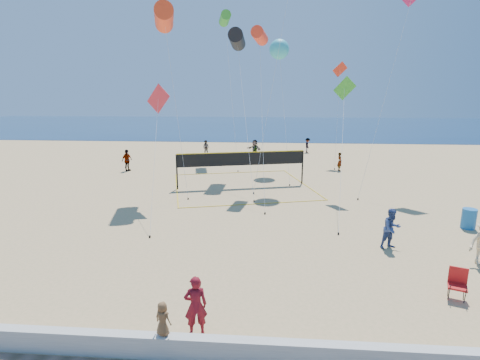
# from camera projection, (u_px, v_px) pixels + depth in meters

# --- Properties ---
(ground) EXTENTS (120.00, 120.00, 0.00)m
(ground) POSITION_uv_depth(u_px,v_px,m) (263.00, 296.00, 11.87)
(ground) COLOR tan
(ground) RESTS_ON ground
(ocean) EXTENTS (140.00, 50.00, 0.03)m
(ocean) POSITION_uv_depth(u_px,v_px,m) (269.00, 126.00, 72.03)
(ocean) COLOR #10294C
(ocean) RESTS_ON ground
(seawall) EXTENTS (32.00, 0.30, 0.60)m
(seawall) POSITION_uv_depth(u_px,v_px,m) (261.00, 352.00, 8.89)
(seawall) COLOR silver
(seawall) RESTS_ON ground
(woman) EXTENTS (0.70, 0.56, 1.68)m
(woman) POSITION_uv_depth(u_px,v_px,m) (196.00, 306.00, 9.84)
(woman) COLOR maroon
(woman) RESTS_ON ground
(toddler) EXTENTS (0.49, 0.40, 0.86)m
(toddler) POSITION_uv_depth(u_px,v_px,m) (163.00, 319.00, 8.95)
(toddler) COLOR brown
(toddler) RESTS_ON seawall
(bystander_a) EXTENTS (1.00, 0.90, 1.70)m
(bystander_a) POSITION_uv_depth(u_px,v_px,m) (392.00, 229.00, 15.36)
(bystander_a) COLOR navy
(bystander_a) RESTS_ON ground
(far_person_0) EXTENTS (0.83, 1.12, 1.77)m
(far_person_0) POSITION_uv_depth(u_px,v_px,m) (127.00, 160.00, 30.54)
(far_person_0) COLOR gray
(far_person_0) RESTS_ON ground
(far_person_1) EXTENTS (1.69, 1.54, 1.88)m
(far_person_1) POSITION_uv_depth(u_px,v_px,m) (255.00, 149.00, 35.99)
(far_person_1) COLOR gray
(far_person_1) RESTS_ON ground
(far_person_2) EXTENTS (0.46, 0.61, 1.51)m
(far_person_2) POSITION_uv_depth(u_px,v_px,m) (340.00, 162.00, 30.67)
(far_person_2) COLOR gray
(far_person_2) RESTS_ON ground
(far_person_3) EXTENTS (0.86, 0.75, 1.49)m
(far_person_3) POSITION_uv_depth(u_px,v_px,m) (206.00, 148.00, 38.52)
(far_person_3) COLOR gray
(far_person_3) RESTS_ON ground
(far_person_4) EXTENTS (0.58, 1.00, 1.55)m
(far_person_4) POSITION_uv_depth(u_px,v_px,m) (308.00, 145.00, 39.97)
(far_person_4) COLOR gray
(far_person_4) RESTS_ON ground
(camp_chair) EXTENTS (0.68, 0.78, 1.10)m
(camp_chair) POSITION_uv_depth(u_px,v_px,m) (458.00, 282.00, 11.63)
(camp_chair) COLOR #B11414
(camp_chair) RESTS_ON ground
(trash_barrel) EXTENTS (0.85, 0.85, 0.96)m
(trash_barrel) POSITION_uv_depth(u_px,v_px,m) (469.00, 219.00, 17.68)
(trash_barrel) COLOR #185EA2
(trash_barrel) RESTS_ON ground
(volleyball_net) EXTENTS (10.88, 10.77, 2.38)m
(volleyball_net) POSITION_uv_depth(u_px,v_px,m) (242.00, 163.00, 25.41)
(volleyball_net) COLOR black
(volleyball_net) RESTS_ON ground
(kite_0) EXTENTS (2.53, 3.67, 11.41)m
(kite_0) POSITION_uv_depth(u_px,v_px,m) (164.00, 17.00, 22.35)
(kite_0) COLOR #F33E19
(kite_0) RESTS_ON ground
(kite_1) EXTENTS (2.27, 9.23, 10.81)m
(kite_1) POSITION_uv_depth(u_px,v_px,m) (237.00, 40.00, 27.55)
(kite_1) COLOR black
(kite_1) RESTS_ON ground
(kite_2) EXTENTS (1.17, 7.37, 10.33)m
(kite_2) POSITION_uv_depth(u_px,v_px,m) (260.00, 36.00, 23.76)
(kite_2) COLOR #FB381D
(kite_2) RESTS_ON ground
(kite_3) EXTENTS (1.89, 6.36, 6.79)m
(kite_3) POSITION_uv_depth(u_px,v_px,m) (158.00, 104.00, 20.90)
(kite_3) COLOR red
(kite_3) RESTS_ON ground
(kite_4) EXTENTS (1.94, 7.92, 7.27)m
(kite_4) POSITION_uv_depth(u_px,v_px,m) (344.00, 96.00, 22.23)
(kite_4) COLOR green
(kite_4) RESTS_ON ground
(kite_5) EXTENTS (4.53, 4.63, 13.55)m
(kite_5) POSITION_uv_depth(u_px,v_px,m) (411.00, 0.00, 23.48)
(kite_5) COLOR #E6245E
(kite_5) RESTS_ON ground
(kite_7) EXTENTS (1.71, 7.34, 10.45)m
(kite_7) POSITION_uv_depth(u_px,v_px,m) (279.00, 49.00, 29.97)
(kite_7) COLOR #34B2C6
(kite_7) RESTS_ON ground
(kite_8) EXTENTS (2.48, 7.85, 13.47)m
(kite_8) POSITION_uv_depth(u_px,v_px,m) (225.00, 19.00, 34.09)
(kite_8) COLOR green
(kite_8) RESTS_ON ground
(kite_9) EXTENTS (1.35, 3.77, 8.94)m
(kite_9) POSITION_uv_depth(u_px,v_px,m) (340.00, 76.00, 32.71)
(kite_9) COLOR #FB381D
(kite_9) RESTS_ON ground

